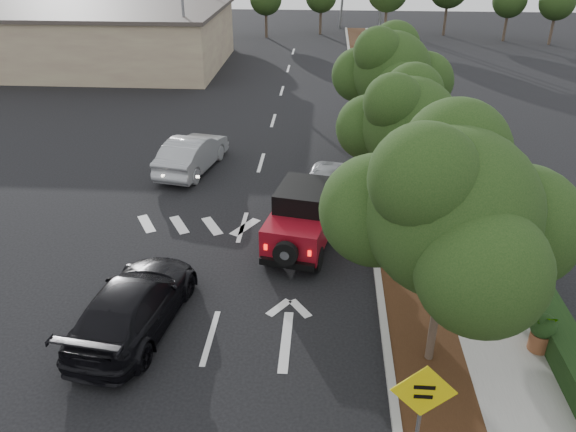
# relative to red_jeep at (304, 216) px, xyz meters

# --- Properties ---
(ground) EXTENTS (120.00, 120.00, 0.00)m
(ground) POSITION_rel_red_jeep_xyz_m (-2.23, -5.00, -1.06)
(ground) COLOR black
(ground) RESTS_ON ground
(curb) EXTENTS (0.20, 70.00, 0.15)m
(curb) POSITION_rel_red_jeep_xyz_m (2.37, 7.00, -0.99)
(curb) COLOR #9E9B93
(curb) RESTS_ON ground
(planting_strip) EXTENTS (1.80, 70.00, 0.12)m
(planting_strip) POSITION_rel_red_jeep_xyz_m (3.37, 7.00, -1.00)
(planting_strip) COLOR black
(planting_strip) RESTS_ON ground
(sidewalk) EXTENTS (2.00, 70.00, 0.12)m
(sidewalk) POSITION_rel_red_jeep_xyz_m (5.27, 7.00, -1.00)
(sidewalk) COLOR gray
(sidewalk) RESTS_ON ground
(hedge) EXTENTS (0.80, 70.00, 0.80)m
(hedge) POSITION_rel_red_jeep_xyz_m (6.67, 7.00, -0.66)
(hedge) COLOR black
(hedge) RESTS_ON ground
(commercial_building) EXTENTS (22.00, 12.00, 4.00)m
(commercial_building) POSITION_rel_red_jeep_xyz_m (-18.23, 25.00, 0.94)
(commercial_building) COLOR gray
(commercial_building) RESTS_ON ground
(transmission_tower) EXTENTS (7.00, 4.00, 28.00)m
(transmission_tower) POSITION_rel_red_jeep_xyz_m (3.77, 43.00, -1.06)
(transmission_tower) COLOR slate
(transmission_tower) RESTS_ON ground
(street_tree_near) EXTENTS (3.80, 3.80, 5.92)m
(street_tree_near) POSITION_rel_red_jeep_xyz_m (3.37, -5.50, -1.06)
(street_tree_near) COLOR black
(street_tree_near) RESTS_ON ground
(street_tree_mid) EXTENTS (3.20, 3.20, 5.32)m
(street_tree_mid) POSITION_rel_red_jeep_xyz_m (3.37, 1.50, -1.06)
(street_tree_mid) COLOR black
(street_tree_mid) RESTS_ON ground
(street_tree_far) EXTENTS (3.40, 3.40, 5.62)m
(street_tree_far) POSITION_rel_red_jeep_xyz_m (3.37, 8.00, -1.06)
(street_tree_far) COLOR black
(street_tree_far) RESTS_ON ground
(light_pole_a) EXTENTS (2.00, 0.22, 9.00)m
(light_pole_a) POSITION_rel_red_jeep_xyz_m (-8.73, 21.00, -1.06)
(light_pole_a) COLOR slate
(light_pole_a) RESTS_ON ground
(light_pole_b) EXTENTS (2.00, 0.22, 9.00)m
(light_pole_b) POSITION_rel_red_jeep_xyz_m (-9.73, 33.00, -1.06)
(light_pole_b) COLOR slate
(light_pole_b) RESTS_ON ground
(red_jeep) EXTENTS (2.49, 4.26, 2.09)m
(red_jeep) POSITION_rel_red_jeep_xyz_m (0.00, 0.00, 0.00)
(red_jeep) COLOR black
(red_jeep) RESTS_ON ground
(silver_suv_ahead) EXTENTS (3.49, 5.24, 1.33)m
(silver_suv_ahead) POSITION_rel_red_jeep_xyz_m (0.72, 2.81, -0.40)
(silver_suv_ahead) COLOR #999CA0
(silver_suv_ahead) RESTS_ON ground
(black_suv_oncoming) EXTENTS (2.72, 5.31, 1.48)m
(black_suv_oncoming) POSITION_rel_red_jeep_xyz_m (-4.30, -4.67, -0.33)
(black_suv_oncoming) COLOR black
(black_suv_oncoming) RESTS_ON ground
(silver_sedan_oncoming) EXTENTS (2.49, 4.87, 1.53)m
(silver_sedan_oncoming) POSITION_rel_red_jeep_xyz_m (-5.11, 6.02, -0.30)
(silver_sedan_oncoming) COLOR #929499
(silver_sedan_oncoming) RESTS_ON ground
(parked_suv) EXTENTS (4.98, 2.39, 1.64)m
(parked_suv) POSITION_rel_red_jeep_xyz_m (-12.26, 21.68, -0.24)
(parked_suv) COLOR #9FA2A6
(parked_suv) RESTS_ON ground
(speed_hump_sign) EXTENTS (1.23, 0.10, 2.62)m
(speed_hump_sign) POSITION_rel_red_jeep_xyz_m (2.57, -8.69, 0.75)
(speed_hump_sign) COLOR slate
(speed_hump_sign) RESTS_ON ground
(terracotta_planter) EXTENTS (0.65, 0.65, 1.13)m
(terracotta_planter) POSITION_rel_red_jeep_xyz_m (6.17, -5.00, -0.30)
(terracotta_planter) COLOR brown
(terracotta_planter) RESTS_ON ground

